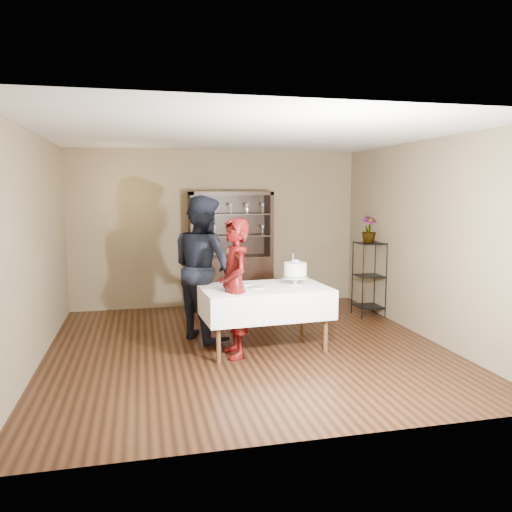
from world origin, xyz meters
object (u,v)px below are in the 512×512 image
(potted_plant, at_px, (369,230))
(cake_table, at_px, (264,301))
(plant_etagere, at_px, (369,276))
(china_hutch, at_px, (231,269))
(man, at_px, (203,268))
(woman, at_px, (235,288))
(cake, at_px, (295,271))

(potted_plant, bearing_deg, cake_table, -147.91)
(potted_plant, bearing_deg, plant_etagere, -4.01)
(china_hutch, xyz_separation_m, cake_table, (0.02, -2.33, -0.05))
(plant_etagere, xyz_separation_m, cake_table, (-2.06, -1.28, -0.04))
(man, bearing_deg, cake_table, -159.65)
(woman, xyz_separation_m, potted_plant, (2.46, 1.50, 0.55))
(plant_etagere, xyz_separation_m, man, (-2.76, -0.65, 0.33))
(cake_table, xyz_separation_m, woman, (-0.42, -0.22, 0.24))
(woman, bearing_deg, cake, 102.97)
(plant_etagere, height_order, potted_plant, potted_plant)
(cake_table, distance_m, man, 1.01)
(china_hutch, xyz_separation_m, man, (-0.68, -1.71, 0.31))
(cake_table, height_order, cake, cake)
(plant_etagere, bearing_deg, cake, -143.28)
(man, xyz_separation_m, cake, (1.13, -0.57, 0.00))
(china_hutch, bearing_deg, cake, -78.93)
(china_hutch, height_order, woman, china_hutch)
(cake_table, distance_m, potted_plant, 2.53)
(woman, distance_m, cake, 0.91)
(cake, height_order, potted_plant, potted_plant)
(woman, bearing_deg, china_hutch, 165.90)
(man, height_order, cake, man)
(cake_table, xyz_separation_m, man, (-0.70, 0.62, 0.37))
(china_hutch, relative_size, woman, 1.18)
(china_hutch, height_order, plant_etagere, china_hutch)
(cake_table, xyz_separation_m, potted_plant, (2.04, 1.28, 0.79))
(man, distance_m, potted_plant, 2.85)
(plant_etagere, height_order, woman, woman)
(china_hutch, height_order, cake_table, china_hutch)
(man, bearing_deg, cake, -144.68)
(cake_table, distance_m, woman, 0.53)
(plant_etagere, distance_m, woman, 2.91)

